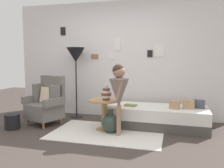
{
  "coord_description": "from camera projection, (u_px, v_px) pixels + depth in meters",
  "views": [
    {
      "loc": [
        1.27,
        -3.21,
        1.31
      ],
      "look_at": [
        0.15,
        0.95,
        0.85
      ],
      "focal_mm": 37.24,
      "sensor_mm": 36.0,
      "label": 1
    }
  ],
  "objects": [
    {
      "name": "gallery_wall",
      "position": [
        117.0,
        60.0,
        5.28
      ],
      "size": [
        4.8,
        0.12,
        2.6
      ],
      "color": "silver",
      "rests_on": "ground"
    },
    {
      "name": "daybed",
      "position": [
        156.0,
        117.0,
        4.49
      ],
      "size": [
        1.92,
        0.84,
        0.4
      ],
      "color": "#4C4742",
      "rests_on": "ground"
    },
    {
      "name": "pillow_back",
      "position": [
        175.0,
        105.0,
        4.27
      ],
      "size": [
        0.2,
        0.14,
        0.15
      ],
      "primitive_type": "cube",
      "rotation": [
        0.0,
        0.0,
        -0.13
      ],
      "color": "tan",
      "rests_on": "daybed"
    },
    {
      "name": "vase_striped",
      "position": [
        106.0,
        94.0,
        4.18
      ],
      "size": [
        0.18,
        0.18,
        0.28
      ],
      "color": "brown",
      "rests_on": "side_table"
    },
    {
      "name": "ground_plane",
      "position": [
        86.0,
        145.0,
        3.54
      ],
      "size": [
        12.0,
        12.0,
        0.0
      ],
      "primitive_type": "plane",
      "color": "#423833"
    },
    {
      "name": "side_table",
      "position": [
        104.0,
        108.0,
        4.28
      ],
      "size": [
        0.57,
        0.57,
        0.57
      ],
      "color": "tan",
      "rests_on": "ground"
    },
    {
      "name": "person_child",
      "position": [
        119.0,
        90.0,
        3.95
      ],
      "size": [
        0.34,
        0.34,
        1.23
      ],
      "color": "#A37A60",
      "rests_on": "ground"
    },
    {
      "name": "pillow_head",
      "position": [
        199.0,
        104.0,
        4.33
      ],
      "size": [
        0.22,
        0.15,
        0.15
      ],
      "primitive_type": "cube",
      "rotation": [
        0.0,
        0.0,
        -0.14
      ],
      "color": "#474C56",
      "rests_on": "daybed"
    },
    {
      "name": "book_on_daybed",
      "position": [
        131.0,
        105.0,
        4.53
      ],
      "size": [
        0.25,
        0.2,
        0.03
      ],
      "primitive_type": "cube",
      "rotation": [
        0.0,
        0.0,
        -0.22
      ],
      "color": "olive",
      "rests_on": "daybed"
    },
    {
      "name": "pillow_mid",
      "position": [
        189.0,
        104.0,
        4.28
      ],
      "size": [
        0.22,
        0.13,
        0.16
      ],
      "primitive_type": "cube",
      "rotation": [
        0.0,
        0.0,
        -0.07
      ],
      "color": "tan",
      "rests_on": "daybed"
    },
    {
      "name": "armchair",
      "position": [
        47.0,
        102.0,
        4.72
      ],
      "size": [
        0.88,
        0.77,
        0.97
      ],
      "color": "#9E7042",
      "rests_on": "ground"
    },
    {
      "name": "rug",
      "position": [
        107.0,
        133.0,
        4.15
      ],
      "size": [
        1.96,
        1.25,
        0.01
      ],
      "primitive_type": "cube",
      "color": "silver",
      "rests_on": "ground"
    },
    {
      "name": "demijohn_near",
      "position": [
        111.0,
        123.0,
        4.15
      ],
      "size": [
        0.34,
        0.34,
        0.43
      ],
      "color": "#2D3D33",
      "rests_on": "ground"
    },
    {
      "name": "floor_lamp",
      "position": [
        76.0,
        57.0,
        5.16
      ],
      "size": [
        0.41,
        0.41,
        1.57
      ],
      "color": "black",
      "rests_on": "ground"
    },
    {
      "name": "magazine_basket",
      "position": [
        12.0,
        122.0,
        4.38
      ],
      "size": [
        0.28,
        0.28,
        0.28
      ],
      "primitive_type": "cylinder",
      "color": "black",
      "rests_on": "ground"
    }
  ]
}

